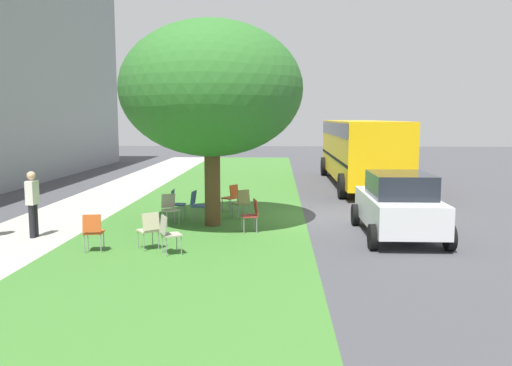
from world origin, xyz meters
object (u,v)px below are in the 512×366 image
object	(u,v)px
chair_3	(232,196)
chair_8	(170,207)
chair_5	(168,232)
school_bus	(360,146)
chair_7	(93,230)
chair_0	(176,202)
pedestrian_1	(33,201)
parked_car	(399,205)
street_tree	(211,89)
chair_4	(197,203)
chair_1	(242,201)
chair_6	(252,213)
chair_2	(149,228)

from	to	relation	value
chair_3	chair_8	size ratio (longest dim) A/B	1.00
chair_5	school_bus	xyz separation A→B (m)	(12.29, -6.10, 1.24)
chair_3	chair_7	bearing A→B (deg)	153.15
chair_0	pedestrian_1	size ratio (longest dim) A/B	0.52
parked_car	school_bus	distance (m)	10.38
street_tree	school_bus	world-z (taller)	street_tree
chair_4	chair_5	world-z (taller)	same
chair_1	chair_6	world-z (taller)	same
chair_7	school_bus	xyz separation A→B (m)	(12.16, -7.84, 1.24)
chair_0	pedestrian_1	bearing A→B (deg)	129.20
chair_1	chair_6	xyz separation A→B (m)	(-1.92, -0.40, 0.00)
chair_6	pedestrian_1	bearing A→B (deg)	98.72
chair_5	parked_car	world-z (taller)	parked_car
street_tree	chair_0	xyz separation A→B (m)	(0.88, 1.22, -3.28)
parked_car	street_tree	bearing A→B (deg)	75.66
chair_8	parked_car	xyz separation A→B (m)	(-1.24, -6.12, 0.32)
parked_car	chair_6	bearing A→B (deg)	83.76
chair_3	chair_4	size ratio (longest dim) A/B	1.00
chair_3	school_bus	world-z (taller)	school_bus
street_tree	chair_1	distance (m)	3.53
chair_4	chair_8	size ratio (longest dim) A/B	1.00
chair_2	chair_5	xyz separation A→B (m)	(-0.40, -0.52, 0.00)
chair_7	chair_2	bearing A→B (deg)	-77.69
chair_0	parked_car	distance (m)	6.48
chair_7	parked_car	size ratio (longest dim) A/B	0.24
chair_5	chair_6	size ratio (longest dim) A/B	1.00
chair_2	chair_6	world-z (taller)	same
chair_5	chair_8	distance (m)	3.26
chair_4	school_bus	bearing A→B (deg)	-35.81
chair_8	school_bus	distance (m)	11.38
chair_0	parked_car	size ratio (longest dim) A/B	0.24
chair_7	parked_car	bearing A→B (deg)	-75.80
pedestrian_1	chair_2	bearing A→B (deg)	-109.17
chair_1	chair_7	xyz separation A→B (m)	(-4.15, 3.08, 0.00)
chair_6	chair_8	world-z (taller)	same
chair_0	chair_1	xyz separation A→B (m)	(0.20, -1.96, 0.00)
street_tree	chair_8	size ratio (longest dim) A/B	6.44
chair_2	chair_3	xyz separation A→B (m)	(5.01, -1.45, 0.00)
chair_3	parked_car	bearing A→B (deg)	-127.06
chair_2	school_bus	xyz separation A→B (m)	(11.89, -6.63, 1.24)
chair_1	parked_car	xyz separation A→B (m)	(-2.32, -4.15, 0.32)
chair_0	chair_6	bearing A→B (deg)	-126.00
chair_3	chair_2	bearing A→B (deg)	163.81
chair_2	pedestrian_1	size ratio (longest dim) A/B	0.52
street_tree	chair_8	bearing A→B (deg)	90.76
chair_0	chair_3	distance (m)	2.04
chair_8	school_bus	bearing A→B (deg)	-36.52
chair_3	chair_6	distance (m)	3.14
chair_6	chair_7	distance (m)	4.14
chair_3	pedestrian_1	xyz separation A→B (m)	(-3.88, 4.70, 0.41)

